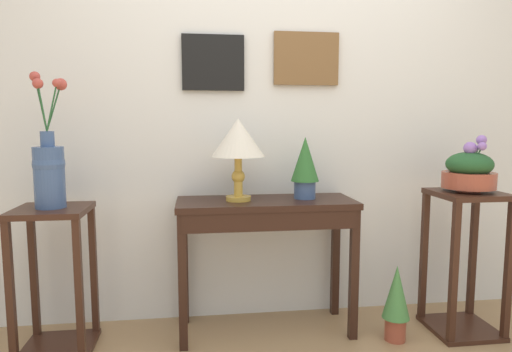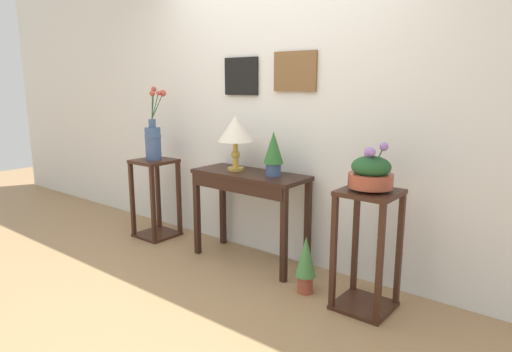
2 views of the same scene
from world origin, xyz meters
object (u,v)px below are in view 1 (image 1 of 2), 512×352
object	(u,v)px
console_table	(266,223)
potted_plant_on_console	(305,165)
table_lamp	(238,141)
pedestal_stand_left	(55,281)
pedestal_stand_right	(464,262)
planter_bowl_wide_right	(469,171)
flower_vase_tall_left	(49,166)
potted_plant_floor	(396,300)

from	to	relation	value
console_table	potted_plant_on_console	bearing A→B (deg)	9.65
table_lamp	potted_plant_on_console	distance (m)	0.41
table_lamp	potted_plant_on_console	world-z (taller)	table_lamp
pedestal_stand_left	pedestal_stand_right	size ratio (longest dim) A/B	0.94
table_lamp	pedestal_stand_left	world-z (taller)	table_lamp
planter_bowl_wide_right	console_table	bearing A→B (deg)	173.24
table_lamp	planter_bowl_wide_right	world-z (taller)	table_lamp
pedestal_stand_left	planter_bowl_wide_right	bearing A→B (deg)	-1.66
flower_vase_tall_left	pedestal_stand_right	world-z (taller)	flower_vase_tall_left
console_table	pedestal_stand_left	distance (m)	1.16
potted_plant_on_console	planter_bowl_wide_right	size ratio (longest dim) A/B	1.12
pedestal_stand_right	planter_bowl_wide_right	world-z (taller)	planter_bowl_wide_right
potted_plant_floor	pedestal_stand_left	bearing A→B (deg)	176.02
potted_plant_on_console	pedestal_stand_right	distance (m)	1.07
console_table	pedestal_stand_right	world-z (taller)	pedestal_stand_right
potted_plant_on_console	flower_vase_tall_left	world-z (taller)	flower_vase_tall_left
potted_plant_on_console	console_table	bearing A→B (deg)	-170.35
potted_plant_on_console	pedestal_stand_left	bearing A→B (deg)	-175.48
pedestal_stand_left	pedestal_stand_right	world-z (taller)	pedestal_stand_right
potted_plant_on_console	potted_plant_floor	bearing A→B (deg)	-26.61
pedestal_stand_left	flower_vase_tall_left	xyz separation A→B (m)	(-0.00, 0.00, 0.60)
flower_vase_tall_left	potted_plant_floor	world-z (taller)	flower_vase_tall_left
planter_bowl_wide_right	flower_vase_tall_left	bearing A→B (deg)	178.22
flower_vase_tall_left	table_lamp	bearing A→B (deg)	5.05
table_lamp	pedestal_stand_right	distance (m)	1.47
pedestal_stand_right	planter_bowl_wide_right	bearing A→B (deg)	-40.22
table_lamp	flower_vase_tall_left	bearing A→B (deg)	-174.95
console_table	potted_plant_floor	world-z (taller)	console_table
pedestal_stand_right	potted_plant_floor	xyz separation A→B (m)	(-0.43, -0.06, -0.17)
potted_plant_on_console	pedestal_stand_left	world-z (taller)	potted_plant_on_console
flower_vase_tall_left	potted_plant_floor	bearing A→B (deg)	-4.13
console_table	potted_plant_on_console	size ratio (longest dim) A/B	2.82
pedestal_stand_right	planter_bowl_wide_right	xyz separation A→B (m)	(0.00, -0.00, 0.53)
pedestal_stand_left	flower_vase_tall_left	size ratio (longest dim) A/B	1.12
pedestal_stand_left	pedestal_stand_right	bearing A→B (deg)	-1.64
flower_vase_tall_left	pedestal_stand_right	size ratio (longest dim) A/B	0.84
planter_bowl_wide_right	table_lamp	bearing A→B (deg)	173.08
table_lamp	planter_bowl_wide_right	xyz separation A→B (m)	(1.29, -0.16, -0.17)
pedestal_stand_right	potted_plant_floor	distance (m)	0.47
table_lamp	pedestal_stand_left	distance (m)	1.22
table_lamp	flower_vase_tall_left	world-z (taller)	flower_vase_tall_left
pedestal_stand_right	potted_plant_floor	bearing A→B (deg)	-171.79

